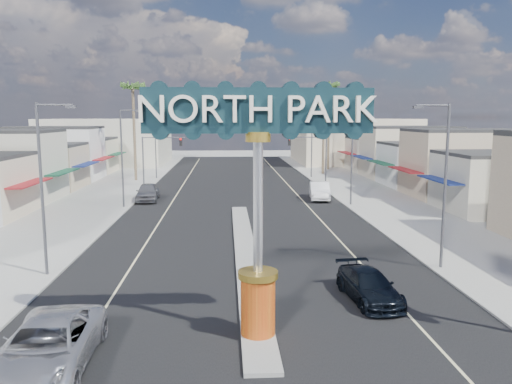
{
  "coord_description": "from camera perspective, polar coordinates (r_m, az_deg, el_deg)",
  "views": [
    {
      "loc": [
        -1.16,
        -15.87,
        8.28
      ],
      "look_at": [
        0.54,
        12.11,
        4.07
      ],
      "focal_mm": 35.0,
      "sensor_mm": 36.0,
      "label": 1
    }
  ],
  "objects": [
    {
      "name": "streetlight_r_far",
      "position": [
        68.93,
        6.26,
        5.81
      ],
      "size": [
        2.03,
        0.22,
        9.0
      ],
      "color": "#47474C",
      "rests_on": "ground"
    },
    {
      "name": "sidewalk_left",
      "position": [
        48.34,
        -18.82,
        -1.72
      ],
      "size": [
        8.0,
        120.0,
        0.12
      ],
      "primitive_type": "cube",
      "color": "gray",
      "rests_on": "ground"
    },
    {
      "name": "median_island",
      "position": [
        31.0,
        -1.21,
        -6.8
      ],
      "size": [
        1.3,
        30.0,
        0.16
      ],
      "primitive_type": "cube",
      "color": "gray",
      "rests_on": "ground"
    },
    {
      "name": "storefront_row_left",
      "position": [
        63.37,
        -24.61,
        2.98
      ],
      "size": [
        12.0,
        42.0,
        6.0
      ],
      "primitive_type": "cube",
      "color": "beige",
      "rests_on": "ground"
    },
    {
      "name": "sidewalk_right",
      "position": [
        49.0,
        14.62,
        -1.4
      ],
      "size": [
        8.0,
        120.0,
        0.12
      ],
      "primitive_type": "cube",
      "color": "gray",
      "rests_on": "ground"
    },
    {
      "name": "streetlight_l_mid",
      "position": [
        46.91,
        -14.9,
        4.32
      ],
      "size": [
        2.03,
        0.22,
        9.0
      ],
      "color": "#47474C",
      "rests_on": "ground"
    },
    {
      "name": "storefront_row_right",
      "position": [
        64.24,
        19.64,
        3.32
      ],
      "size": [
        12.0,
        42.0,
        6.0
      ],
      "primitive_type": "cube",
      "color": "#B7B29E",
      "rests_on": "ground"
    },
    {
      "name": "gateway_sign",
      "position": [
        18.04,
        0.24,
        1.05
      ],
      "size": [
        8.2,
        1.5,
        9.15
      ],
      "color": "red",
      "rests_on": "median_island"
    },
    {
      "name": "streetlight_r_near",
      "position": [
        28.53,
        20.54,
        1.53
      ],
      "size": [
        2.03,
        0.22,
        9.0
      ],
      "color": "#47474C",
      "rests_on": "ground"
    },
    {
      "name": "road",
      "position": [
        46.62,
        -1.98,
        -1.69
      ],
      "size": [
        20.0,
        120.0,
        0.01
      ],
      "primitive_type": "cube",
      "color": "black",
      "rests_on": "ground"
    },
    {
      "name": "traffic_signal_left",
      "position": [
        60.53,
        -11.11,
        4.58
      ],
      "size": [
        5.09,
        0.45,
        6.0
      ],
      "color": "#47474C",
      "rests_on": "ground"
    },
    {
      "name": "streetlight_r_mid",
      "position": [
        47.42,
        10.73,
        4.5
      ],
      "size": [
        2.03,
        0.22,
        9.0
      ],
      "color": "#47474C",
      "rests_on": "ground"
    },
    {
      "name": "palm_right_mid",
      "position": [
        73.29,
        7.81,
        10.27
      ],
      "size": [
        2.6,
        2.6,
        12.1
      ],
      "color": "brown",
      "rests_on": "ground"
    },
    {
      "name": "car_parked_left",
      "position": [
        50.94,
        -12.28,
        -0.01
      ],
      "size": [
        2.36,
        5.27,
        1.76
      ],
      "primitive_type": "imported",
      "rotation": [
        0.0,
        0.0,
        0.05
      ],
      "color": "slate",
      "rests_on": "ground"
    },
    {
      "name": "car_parked_right",
      "position": [
        51.07,
        7.26,
        0.14
      ],
      "size": [
        2.48,
        5.52,
        1.76
      ],
      "primitive_type": "imported",
      "rotation": [
        0.0,
        0.0,
        -0.12
      ],
      "color": "white",
      "rests_on": "ground"
    },
    {
      "name": "suv_left",
      "position": [
        18.39,
        -22.77,
        -15.98
      ],
      "size": [
        2.95,
        6.18,
        1.7
      ],
      "primitive_type": "imported",
      "rotation": [
        0.0,
        0.0,
        0.02
      ],
      "color": "silver",
      "rests_on": "ground"
    },
    {
      "name": "traffic_signal_right",
      "position": [
        60.88,
        6.35,
        4.71
      ],
      "size": [
        5.09,
        0.45,
        6.0
      ],
      "color": "#47474C",
      "rests_on": "ground"
    },
    {
      "name": "palm_right_far",
      "position": [
        79.63,
        8.42,
        11.4
      ],
      "size": [
        2.6,
        2.6,
        14.1
      ],
      "color": "brown",
      "rests_on": "ground"
    },
    {
      "name": "suv_right",
      "position": [
        23.63,
        12.78,
        -10.42
      ],
      "size": [
        2.44,
        4.92,
        1.37
      ],
      "primitive_type": "imported",
      "rotation": [
        0.0,
        0.0,
        0.11
      ],
      "color": "black",
      "rests_on": "ground"
    },
    {
      "name": "streetlight_l_far",
      "position": [
        68.58,
        -11.29,
        5.69
      ],
      "size": [
        2.03,
        0.22,
        9.0
      ],
      "color": "#47474C",
      "rests_on": "ground"
    },
    {
      "name": "backdrop_far_left",
      "position": [
        93.33,
        -16.44,
        5.56
      ],
      "size": [
        20.0,
        20.0,
        8.0
      ],
      "primitive_type": "cube",
      "color": "#B7B29E",
      "rests_on": "ground"
    },
    {
      "name": "palm_left_far",
      "position": [
        67.0,
        -13.9,
        11.04
      ],
      "size": [
        2.6,
        2.6,
        13.1
      ],
      "color": "brown",
      "rests_on": "ground"
    },
    {
      "name": "streetlight_l_near",
      "position": [
        27.67,
        -23.03,
        1.19
      ],
      "size": [
        2.03,
        0.22,
        9.0
      ],
      "color": "#47474C",
      "rests_on": "ground"
    },
    {
      "name": "ground",
      "position": [
        46.62,
        -1.98,
        -1.7
      ],
      "size": [
        160.0,
        160.0,
        0.0
      ],
      "primitive_type": "plane",
      "color": "gray",
      "rests_on": "ground"
    },
    {
      "name": "backdrop_far_right",
      "position": [
        93.87,
        10.88,
        5.77
      ],
      "size": [
        20.0,
        20.0,
        8.0
      ],
      "primitive_type": "cube",
      "color": "beige",
      "rests_on": "ground"
    }
  ]
}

